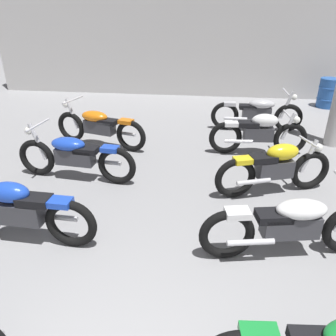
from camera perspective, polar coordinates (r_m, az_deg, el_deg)
back_wall at (r=11.26m, az=4.61°, el=21.40°), size 13.29×0.24×3.60m
motorcycle_left_row_1 at (r=4.55m, az=-24.17°, el=-6.70°), size 1.97×0.48×0.88m
motorcycle_left_row_2 at (r=5.87m, az=-15.86°, el=2.12°), size 2.17×0.68×0.97m
motorcycle_left_row_3 at (r=7.22m, az=-11.83°, el=7.13°), size 2.12×0.83×0.97m
motorcycle_right_row_1 at (r=4.20m, az=20.54°, el=-9.04°), size 2.15×0.76×0.97m
motorcycle_right_row_2 at (r=5.48m, az=18.01°, el=0.11°), size 1.90×0.77×0.88m
motorcycle_right_row_3 at (r=6.91m, az=15.41°, el=5.91°), size 1.97×0.50×0.88m
motorcycle_right_row_4 at (r=8.30m, az=15.15°, el=9.29°), size 2.17×0.68×0.97m
oil_drum at (r=11.03m, az=25.91°, el=11.57°), size 0.59×0.59×0.85m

